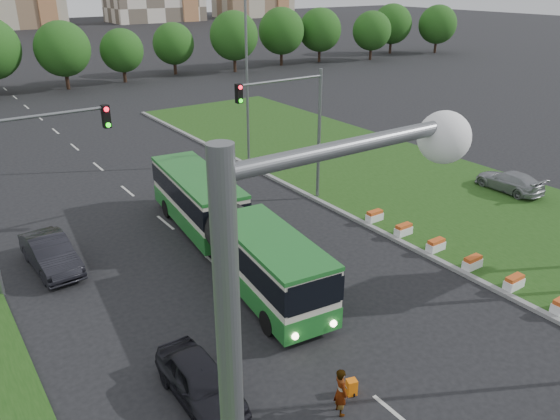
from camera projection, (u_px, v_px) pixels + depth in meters
ground at (345, 302)px, 23.47m from camera, size 360.00×360.00×0.00m
grass_median at (414, 185)px, 36.29m from camera, size 14.00×60.00×0.15m
median_kerb at (333, 208)px, 32.64m from camera, size 0.30×60.00×0.18m
lane_markings at (117, 182)px, 36.98m from camera, size 0.20×100.00×0.01m
flower_planters at (473, 262)px, 25.75m from camera, size 1.10×13.70×0.60m
traffic_mast_median at (298, 118)px, 31.39m from camera, size 5.76×0.32×8.00m
traffic_mast_left at (20, 173)px, 22.70m from camera, size 5.76×0.32×8.00m
street_lamps at (172, 127)px, 27.06m from camera, size 36.00×60.00×12.00m
tree_line at (118, 48)px, 68.39m from camera, size 120.00×8.00×9.00m
articulated_bus at (225, 227)px, 26.58m from camera, size 2.54×16.32×2.69m
car_left_near at (200, 381)px, 17.82m from camera, size 1.76×4.30×1.46m
car_left_far at (51, 254)px, 25.81m from camera, size 1.96×4.93×1.60m
car_median at (509, 181)px, 34.89m from camera, size 1.99×4.53×1.29m
pedestrian at (341, 392)px, 17.20m from camera, size 0.55×0.70×1.70m
shopping_trolley at (351, 387)px, 18.18m from camera, size 0.34×0.36×0.58m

